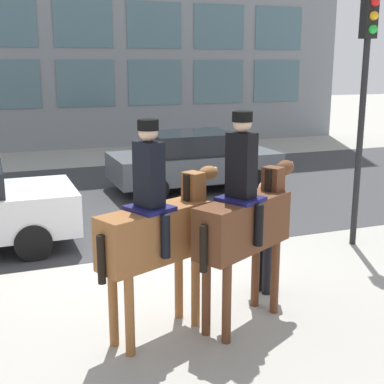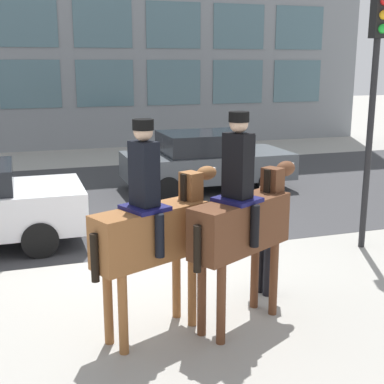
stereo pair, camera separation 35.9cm
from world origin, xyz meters
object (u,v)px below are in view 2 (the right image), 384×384
street_car_far_lane (206,160)px  mounted_horse_lead (152,228)px  pedestrian_bystander (265,229)px  traffic_light (374,84)px  mounted_horse_companion (242,219)px

street_car_far_lane → mounted_horse_lead: bearing=-114.2°
street_car_far_lane → pedestrian_bystander: bearing=-102.4°
mounted_horse_lead → traffic_light: traffic_light is taller
traffic_light → pedestrian_bystander: bearing=-153.4°
mounted_horse_companion → street_car_far_lane: size_ratio=0.63×
mounted_horse_companion → street_car_far_lane: mounted_horse_companion is taller
traffic_light → mounted_horse_companion: bearing=-148.2°
pedestrian_bystander → street_car_far_lane: (1.43, 6.48, -0.20)m
mounted_horse_companion → traffic_light: (3.24, 2.01, 1.51)m
traffic_light → mounted_horse_lead: bearing=-156.2°
mounted_horse_lead → mounted_horse_companion: mounted_horse_companion is taller
mounted_horse_lead → street_car_far_lane: mounted_horse_lead is taller
mounted_horse_companion → pedestrian_bystander: size_ratio=1.63×
mounted_horse_lead → traffic_light: bearing=0.5°
mounted_horse_lead → mounted_horse_companion: size_ratio=0.98×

